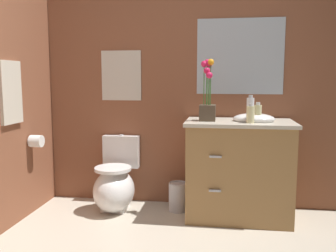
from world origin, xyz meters
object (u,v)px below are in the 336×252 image
(lotion_bottle, at_px, (250,109))
(hanging_towel, at_px, (11,92))
(vanity_cabinet, at_px, (239,169))
(toilet, at_px, (115,185))
(flower_vase, at_px, (208,100))
(wall_poster, at_px, (121,76))
(toilet_paper_roll, at_px, (36,141))
(soap_bottle, at_px, (258,113))
(wall_mirror, at_px, (240,56))
(hand_wash_bottle, at_px, (250,114))
(trash_bin, at_px, (178,196))

(lotion_bottle, height_order, hanging_towel, hanging_towel)
(vanity_cabinet, bearing_deg, toilet, 178.68)
(flower_vase, relative_size, hanging_towel, 1.03)
(vanity_cabinet, relative_size, wall_poster, 2.17)
(toilet, xyz_separation_m, wall_poster, (0.00, 0.27, 1.03))
(toilet_paper_roll, bearing_deg, wall_poster, 34.39)
(soap_bottle, distance_m, wall_mirror, 0.62)
(wall_poster, xyz_separation_m, hanging_towel, (-0.73, -0.73, -0.14))
(soap_bottle, bearing_deg, hand_wash_bottle, -125.92)
(wall_mirror, relative_size, hanging_towel, 1.54)
(soap_bottle, bearing_deg, trash_bin, 169.80)
(trash_bin, relative_size, wall_poster, 0.56)
(vanity_cabinet, distance_m, flower_vase, 0.68)
(soap_bottle, height_order, wall_poster, wall_poster)
(vanity_cabinet, distance_m, lotion_bottle, 0.54)
(soap_bottle, xyz_separation_m, hanging_towel, (-2.03, -0.40, 0.18))
(trash_bin, height_order, wall_mirror, wall_mirror)
(flower_vase, relative_size, wall_poster, 1.10)
(lotion_bottle, bearing_deg, wall_mirror, 112.02)
(toilet_paper_roll, bearing_deg, vanity_cabinet, 5.31)
(toilet, xyz_separation_m, trash_bin, (0.60, 0.06, -0.11))
(vanity_cabinet, distance_m, trash_bin, 0.64)
(wall_poster, bearing_deg, flower_vase, -20.16)
(hand_wash_bottle, relative_size, trash_bin, 0.61)
(toilet, distance_m, lotion_bottle, 1.44)
(vanity_cabinet, relative_size, trash_bin, 3.89)
(lotion_bottle, height_order, hand_wash_bottle, lotion_bottle)
(trash_bin, distance_m, wall_mirror, 1.44)
(trash_bin, bearing_deg, vanity_cabinet, -8.83)
(hand_wash_bottle, bearing_deg, trash_bin, 160.85)
(toilet_paper_roll, bearing_deg, lotion_bottle, 7.06)
(flower_vase, relative_size, toilet_paper_roll, 4.89)
(hanging_towel, bearing_deg, lotion_bottle, 14.43)
(trash_bin, bearing_deg, toilet, -174.30)
(toilet, bearing_deg, hand_wash_bottle, -7.41)
(hanging_towel, bearing_deg, trash_bin, 21.59)
(hand_wash_bottle, bearing_deg, lotion_bottle, 86.63)
(flower_vase, bearing_deg, toilet, 176.68)
(toilet, height_order, vanity_cabinet, vanity_cabinet)
(hand_wash_bottle, height_order, hanging_towel, hanging_towel)
(vanity_cabinet, xyz_separation_m, toilet_paper_roll, (-1.83, -0.17, 0.23))
(trash_bin, relative_size, wall_mirror, 0.34)
(vanity_cabinet, height_order, toilet_paper_roll, vanity_cabinet)
(toilet_paper_roll, bearing_deg, hand_wash_bottle, 1.11)
(soap_bottle, distance_m, hand_wash_bottle, 0.12)
(hanging_towel, height_order, toilet_paper_roll, hanging_towel)
(toilet, bearing_deg, wall_mirror, 13.13)
(hand_wash_bottle, distance_m, wall_poster, 1.34)
(soap_bottle, bearing_deg, flower_vase, 177.88)
(hand_wash_bottle, relative_size, wall_poster, 0.34)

